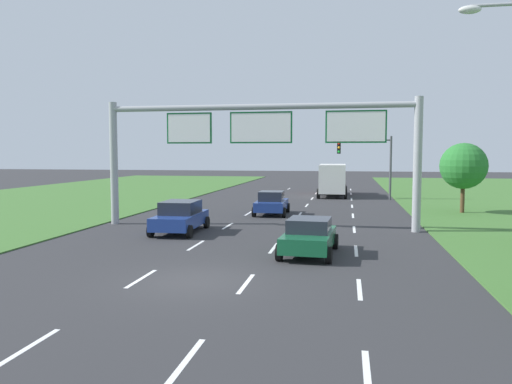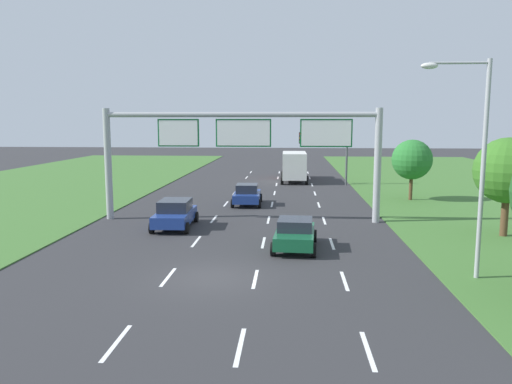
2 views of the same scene
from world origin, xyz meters
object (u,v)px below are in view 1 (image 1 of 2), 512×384
Objects in this scene: box_truck at (333,179)px; roadside_tree_far at (464,166)px; car_lead_silver at (180,216)px; car_mid_lane at (272,203)px; sign_gantry at (262,137)px; car_near_red at (309,236)px; traffic_light_mast at (368,156)px.

box_truck is 1.62× the size of roadside_tree_far.
box_truck is at bearing 71.66° from car_lead_silver.
box_truck is (7.13, 23.70, 0.84)m from car_lead_silver.
car_mid_lane is (3.53, 8.29, -0.05)m from car_lead_silver.
box_truck is at bearing 81.38° from sign_gantry.
car_lead_silver is at bearing -149.29° from sign_gantry.
box_truck is at bearing 93.07° from car_near_red.
sign_gantry is (3.89, 2.31, 4.12)m from car_lead_silver.
car_mid_lane is 0.83× the size of roadside_tree_far.
car_near_red is 1.05× the size of car_mid_lane.
car_near_red is at bearing -97.44° from traffic_light_mast.
car_mid_lane is 15.86m from box_truck.
sign_gantry is 19.50m from traffic_light_mast.
roadside_tree_far is (16.22, 11.25, 2.40)m from car_lead_silver.
car_near_red is 0.74× the size of traffic_light_mast.
roadside_tree_far is (12.33, 8.94, -1.72)m from sign_gantry.
car_mid_lane is at bearing -166.87° from roadside_tree_far.
car_mid_lane is at bearing 65.34° from car_lead_silver.
box_truck is 15.50m from roadside_tree_far.
roadside_tree_far is at bearing 11.65° from car_mid_lane.
car_lead_silver is at bearing -107.16° from box_truck.
traffic_light_mast reaches higher than car_lead_silver.
sign_gantry reaches higher than car_mid_lane.
traffic_light_mast is 1.17× the size of roadside_tree_far.
sign_gantry is 3.59× the size of roadside_tree_far.
roadside_tree_far is at bearing -54.30° from box_truck.
box_truck reaches higher than car_mid_lane.
sign_gantry reaches higher than box_truck.
sign_gantry is at bearing -88.03° from car_mid_lane.
car_near_red is 8.30m from car_lead_silver.
sign_gantry reaches higher than traffic_light_mast.
car_lead_silver reaches higher than car_mid_lane.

